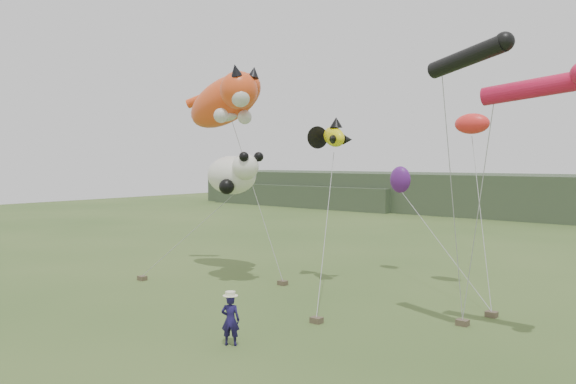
# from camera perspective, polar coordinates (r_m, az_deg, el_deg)

# --- Properties ---
(ground) EXTENTS (120.00, 120.00, 0.00)m
(ground) POSITION_cam_1_polar(r_m,az_deg,el_deg) (16.81, -3.64, -15.35)
(ground) COLOR #385123
(ground) RESTS_ON ground
(headland) EXTENTS (90.00, 13.00, 4.00)m
(headland) POSITION_cam_1_polar(r_m,az_deg,el_deg) (58.09, 25.67, -0.51)
(headland) COLOR #2D3D28
(headland) RESTS_ON ground
(festival_attendant) EXTENTS (0.65, 0.59, 1.49)m
(festival_attendant) POSITION_cam_1_polar(r_m,az_deg,el_deg) (16.71, -5.87, -12.81)
(festival_attendant) COLOR #1A1347
(festival_attendant) RESTS_ON ground
(sandbag_anchors) EXTENTS (14.54, 4.70, 0.19)m
(sandbag_anchors) POSITION_cam_1_polar(r_m,az_deg,el_deg) (21.45, 3.71, -10.98)
(sandbag_anchors) COLOR brown
(sandbag_anchors) RESTS_ON ground
(cat_kite) EXTENTS (5.91, 3.15, 3.42)m
(cat_kite) POSITION_cam_1_polar(r_m,az_deg,el_deg) (26.37, -6.17, 9.32)
(cat_kite) COLOR #F14C1C
(cat_kite) RESTS_ON ground
(fish_kite) EXTENTS (2.75, 1.78, 1.38)m
(fish_kite) POSITION_cam_1_polar(r_m,az_deg,el_deg) (24.10, 3.94, 5.65)
(fish_kite) COLOR yellow
(fish_kite) RESTS_ON ground
(tube_kites) EXTENTS (4.80, 1.68, 1.90)m
(tube_kites) POSITION_cam_1_polar(r_m,az_deg,el_deg) (17.66, 21.66, 11.33)
(tube_kites) COLOR black
(tube_kites) RESTS_ON ground
(panda_kite) EXTENTS (2.97, 1.92, 1.84)m
(panda_kite) POSITION_cam_1_polar(r_m,az_deg,el_deg) (24.54, -5.57, 1.81)
(panda_kite) COLOR white
(panda_kite) RESTS_ON ground
(misc_kites) EXTENTS (5.23, 2.18, 3.45)m
(misc_kites) POSITION_cam_1_polar(r_m,az_deg,el_deg) (25.45, 14.75, 3.93)
(misc_kites) COLOR #F92A27
(misc_kites) RESTS_ON ground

